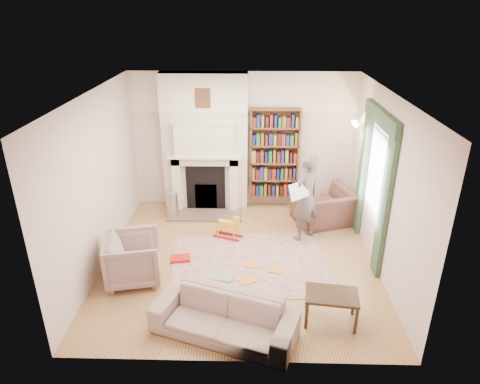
{
  "coord_description": "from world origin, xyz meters",
  "views": [
    {
      "loc": [
        0.18,
        -6.17,
        4.02
      ],
      "look_at": [
        0.0,
        0.25,
        1.15
      ],
      "focal_mm": 32.0,
      "sensor_mm": 36.0,
      "label": 1
    }
  ],
  "objects_px": {
    "coffee_table": "(331,308)",
    "paraffin_heater": "(172,205)",
    "man_reading": "(306,197)",
    "rocking_horse": "(228,227)",
    "armchair_left": "(133,258)",
    "sofa": "(224,317)",
    "armchair_reading": "(324,207)",
    "bookcase": "(274,154)"
  },
  "relations": [
    {
      "from": "coffee_table",
      "to": "paraffin_heater",
      "type": "relative_size",
      "value": 1.27
    },
    {
      "from": "bookcase",
      "to": "rocking_horse",
      "type": "xyz_separation_m",
      "value": [
        -0.89,
        -1.38,
        -0.94
      ]
    },
    {
      "from": "man_reading",
      "to": "paraffin_heater",
      "type": "bearing_deg",
      "value": -56.29
    },
    {
      "from": "sofa",
      "to": "armchair_reading",
      "type": "bearing_deg",
      "value": 80.36
    },
    {
      "from": "armchair_reading",
      "to": "armchair_left",
      "type": "xyz_separation_m",
      "value": [
        -3.24,
        -1.97,
        0.03
      ]
    },
    {
      "from": "man_reading",
      "to": "rocking_horse",
      "type": "bearing_deg",
      "value": -38.68
    },
    {
      "from": "armchair_reading",
      "to": "paraffin_heater",
      "type": "height_order",
      "value": "armchair_reading"
    },
    {
      "from": "sofa",
      "to": "rocking_horse",
      "type": "height_order",
      "value": "sofa"
    },
    {
      "from": "paraffin_heater",
      "to": "armchair_left",
      "type": "bearing_deg",
      "value": -96.14
    },
    {
      "from": "sofa",
      "to": "man_reading",
      "type": "relative_size",
      "value": 1.14
    },
    {
      "from": "coffee_table",
      "to": "paraffin_heater",
      "type": "distance_m",
      "value": 4.03
    },
    {
      "from": "man_reading",
      "to": "bookcase",
      "type": "bearing_deg",
      "value": -109.51
    },
    {
      "from": "bookcase",
      "to": "man_reading",
      "type": "bearing_deg",
      "value": -69.45
    },
    {
      "from": "bookcase",
      "to": "sofa",
      "type": "xyz_separation_m",
      "value": [
        -0.8,
        -3.9,
        -0.9
      ]
    },
    {
      "from": "man_reading",
      "to": "coffee_table",
      "type": "xyz_separation_m",
      "value": [
        0.12,
        -2.26,
        -0.6
      ]
    },
    {
      "from": "sofa",
      "to": "man_reading",
      "type": "distance_m",
      "value": 2.92
    },
    {
      "from": "armchair_reading",
      "to": "sofa",
      "type": "relative_size",
      "value": 0.57
    },
    {
      "from": "coffee_table",
      "to": "sofa",
      "type": "bearing_deg",
      "value": -160.92
    },
    {
      "from": "bookcase",
      "to": "coffee_table",
      "type": "relative_size",
      "value": 2.64
    },
    {
      "from": "armchair_reading",
      "to": "armchair_left",
      "type": "height_order",
      "value": "armchair_left"
    },
    {
      "from": "armchair_left",
      "to": "paraffin_heater",
      "type": "distance_m",
      "value": 2.13
    },
    {
      "from": "armchair_reading",
      "to": "paraffin_heater",
      "type": "bearing_deg",
      "value": -21.31
    },
    {
      "from": "coffee_table",
      "to": "rocking_horse",
      "type": "relative_size",
      "value": 1.33
    },
    {
      "from": "armchair_reading",
      "to": "coffee_table",
      "type": "relative_size",
      "value": 1.53
    },
    {
      "from": "coffee_table",
      "to": "paraffin_heater",
      "type": "bearing_deg",
      "value": 139.43
    },
    {
      "from": "bookcase",
      "to": "paraffin_heater",
      "type": "height_order",
      "value": "bookcase"
    },
    {
      "from": "man_reading",
      "to": "rocking_horse",
      "type": "height_order",
      "value": "man_reading"
    },
    {
      "from": "man_reading",
      "to": "paraffin_heater",
      "type": "relative_size",
      "value": 3.0
    },
    {
      "from": "armchair_reading",
      "to": "rocking_horse",
      "type": "bearing_deg",
      "value": 0.38
    },
    {
      "from": "rocking_horse",
      "to": "sofa",
      "type": "bearing_deg",
      "value": -67.46
    },
    {
      "from": "sofa",
      "to": "man_reading",
      "type": "bearing_deg",
      "value": 82.38
    },
    {
      "from": "armchair_reading",
      "to": "armchair_left",
      "type": "relative_size",
      "value": 1.28
    },
    {
      "from": "man_reading",
      "to": "rocking_horse",
      "type": "distance_m",
      "value": 1.52
    },
    {
      "from": "bookcase",
      "to": "rocking_horse",
      "type": "relative_size",
      "value": 3.52
    },
    {
      "from": "coffee_table",
      "to": "bookcase",
      "type": "bearing_deg",
      "value": 107.56
    },
    {
      "from": "sofa",
      "to": "coffee_table",
      "type": "distance_m",
      "value": 1.46
    },
    {
      "from": "armchair_reading",
      "to": "coffee_table",
      "type": "bearing_deg",
      "value": 64.92
    },
    {
      "from": "armchair_left",
      "to": "man_reading",
      "type": "height_order",
      "value": "man_reading"
    },
    {
      "from": "armchair_left",
      "to": "man_reading",
      "type": "xyz_separation_m",
      "value": [
        2.79,
        1.37,
        0.45
      ]
    },
    {
      "from": "coffee_table",
      "to": "paraffin_heater",
      "type": "height_order",
      "value": "paraffin_heater"
    },
    {
      "from": "armchair_left",
      "to": "man_reading",
      "type": "distance_m",
      "value": 3.14
    },
    {
      "from": "bookcase",
      "to": "sofa",
      "type": "bearing_deg",
      "value": -101.59
    }
  ]
}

